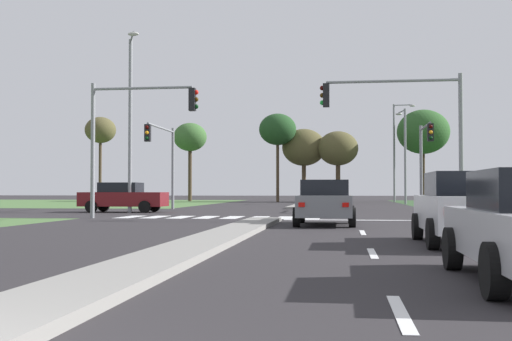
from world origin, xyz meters
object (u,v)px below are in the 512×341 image
object	(u,v)px
traffic_signal_far_left	(163,150)
treeline_sixth	(423,132)
car_maroon_second	(123,197)
street_lamp_third	(404,150)
treeline_near	(100,131)
traffic_signal_far_right	(425,150)
treeline_second	(190,138)
traffic_signal_near_left	(131,125)
street_lamp_fourth	(396,148)
street_lamp_second	(131,115)
car_white_near	(467,208)
treeline_fifth	(338,149)
car_grey_third	(325,202)
traffic_signal_near_right	(408,118)
treeline_third	(278,130)
treeline_fourth	(304,148)

from	to	relation	value
traffic_signal_far_left	treeline_sixth	world-z (taller)	treeline_sixth
car_maroon_second	street_lamp_third	distance (m)	27.92
treeline_near	traffic_signal_far_right	bearing A→B (deg)	-43.83
treeline_second	treeline_sixth	distance (m)	24.19
traffic_signal_far_left	traffic_signal_far_right	xyz separation A→B (m)	(15.20, 0.47, -0.10)
traffic_signal_near_left	street_lamp_fourth	distance (m)	43.16
street_lamp_second	treeline_second	size ratio (longest dim) A/B	1.10
treeline_near	car_white_near	bearing A→B (deg)	-61.39
traffic_signal_far_left	treeline_fifth	bearing A→B (deg)	70.03
treeline_second	treeline_sixth	size ratio (longest dim) A/B	0.91
treeline_second	treeline_fifth	distance (m)	15.96
car_grey_third	car_maroon_second	bearing A→B (deg)	134.26
car_maroon_second	street_lamp_fourth	distance (m)	37.77
street_lamp_second	treeline_near	bearing A→B (deg)	113.42
traffic_signal_near_left	treeline_sixth	size ratio (longest dim) A/B	0.63
car_white_near	traffic_signal_near_left	size ratio (longest dim) A/B	0.74
traffic_signal_near_right	street_lamp_fourth	distance (m)	40.82
traffic_signal_far_right	car_maroon_second	bearing A→B (deg)	-165.97
traffic_signal_near_left	treeline_sixth	world-z (taller)	treeline_sixth
treeline_fifth	treeline_sixth	size ratio (longest dim) A/B	0.77
treeline_near	traffic_signal_near_right	bearing A→B (deg)	-55.03
street_lamp_fourth	street_lamp_third	bearing A→B (deg)	-91.02
traffic_signal_near_right	street_lamp_third	xyz separation A→B (m)	(2.57, 29.24, 0.49)
treeline_sixth	car_white_near	bearing A→B (deg)	-95.89
traffic_signal_far_right	treeline_sixth	distance (m)	28.81
street_lamp_second	treeline_third	size ratio (longest dim) A/B	1.04
traffic_signal_near_right	treeline_fifth	world-z (taller)	treeline_fifth
traffic_signal_near_left	street_lamp_second	distance (m)	6.86
traffic_signal_near_right	treeline_fourth	xyz separation A→B (m)	(-6.51, 39.80, 1.44)
traffic_signal_near_left	treeline_second	distance (m)	42.01
traffic_signal_near_right	traffic_signal_near_left	world-z (taller)	traffic_signal_near_right
traffic_signal_far_left	treeline_third	world-z (taller)	treeline_third
car_maroon_second	treeline_fifth	world-z (taller)	treeline_fifth
car_grey_third	traffic_signal_near_right	bearing A→B (deg)	51.94
treeline_third	treeline_fifth	bearing A→B (deg)	6.64
car_white_near	treeline_near	distance (m)	60.25
car_white_near	treeline_fourth	size ratio (longest dim) A/B	0.58
traffic_signal_far_left	treeline_fifth	size ratio (longest dim) A/B	0.81
traffic_signal_far_right	treeline_fifth	bearing A→B (deg)	100.53
car_grey_third	street_lamp_third	size ratio (longest dim) A/B	0.52
treeline_third	car_maroon_second	bearing A→B (deg)	-99.85
street_lamp_third	treeline_fifth	world-z (taller)	street_lamp_third
car_grey_third	traffic_signal_near_left	bearing A→B (deg)	153.75
street_lamp_second	treeline_fourth	size ratio (longest dim) A/B	1.24
treeline_second	street_lamp_third	bearing A→B (deg)	-29.47
traffic_signal_near_right	treeline_near	bearing A→B (deg)	124.97
car_maroon_second	treeline_sixth	size ratio (longest dim) A/B	0.50
car_white_near	traffic_signal_far_right	world-z (taller)	traffic_signal_far_right
traffic_signal_near_left	street_lamp_third	distance (m)	32.45
treeline_third	treeline_fifth	size ratio (longest dim) A/B	1.25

